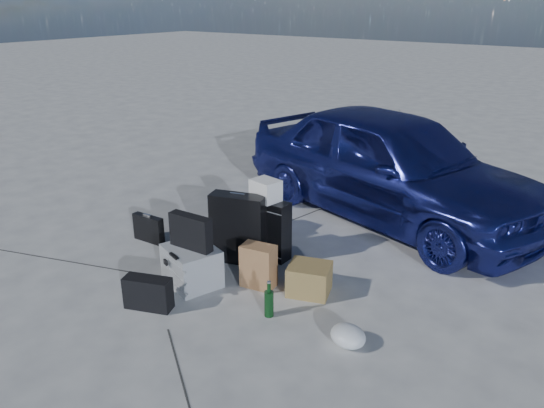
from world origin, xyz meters
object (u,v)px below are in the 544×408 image
at_px(car, 391,164).
at_px(duffel_bag, 258,220).
at_px(briefcase, 149,229).
at_px(green_bottle, 269,299).
at_px(suitcase_right, 266,228).
at_px(cardboard_box, 309,279).
at_px(pelican_case, 192,266).
at_px(suitcase_left, 238,229).

distance_m(car, duffel_bag, 1.77).
bearing_deg(briefcase, green_bottle, -15.59).
xyz_separation_m(duffel_bag, green_bottle, (1.14, -1.33, 0.01)).
height_order(car, suitcase_right, car).
bearing_deg(cardboard_box, pelican_case, -153.11).
relative_size(suitcase_left, cardboard_box, 1.94).
distance_m(cardboard_box, green_bottle, 0.54).
xyz_separation_m(suitcase_left, green_bottle, (0.87, -0.65, -0.20)).
relative_size(briefcase, cardboard_box, 1.05).
distance_m(car, cardboard_box, 2.24).
bearing_deg(suitcase_left, suitcase_right, 42.26).
height_order(car, pelican_case, car).
distance_m(briefcase, suitcase_right, 1.38).
relative_size(briefcase, suitcase_right, 0.62).
bearing_deg(duffel_bag, suitcase_right, -24.63).
height_order(briefcase, suitcase_right, suitcase_right).
bearing_deg(car, duffel_bag, 159.20).
bearing_deg(pelican_case, suitcase_right, 94.74).
distance_m(suitcase_left, cardboard_box, 0.97).
xyz_separation_m(pelican_case, suitcase_right, (0.22, 0.89, 0.13)).
bearing_deg(briefcase, cardboard_box, -0.52).
bearing_deg(suitcase_left, car, 52.91).
bearing_deg(cardboard_box, car, 95.52).
xyz_separation_m(briefcase, cardboard_box, (2.06, 0.11, -0.01)).
distance_m(pelican_case, duffel_bag, 1.32).
relative_size(suitcase_right, green_bottle, 1.97).
distance_m(suitcase_left, duffel_bag, 0.77).
bearing_deg(suitcase_right, pelican_case, -104.18).
bearing_deg(briefcase, car, 47.18).
distance_m(car, green_bottle, 2.75).
relative_size(pelican_case, suitcase_left, 0.70).
bearing_deg(green_bottle, duffel_bag, 130.61).
xyz_separation_m(car, suitcase_left, (-0.73, -2.05, -0.31)).
xyz_separation_m(suitcase_right, cardboard_box, (0.78, -0.38, -0.18)).
xyz_separation_m(briefcase, suitcase_left, (1.12, 0.22, 0.21)).
height_order(suitcase_right, cardboard_box, suitcase_right).
distance_m(duffel_bag, green_bottle, 1.75).
bearing_deg(car, suitcase_left, 175.91).
distance_m(briefcase, cardboard_box, 2.07).
xyz_separation_m(pelican_case, green_bottle, (0.93, -0.02, -0.03)).
bearing_deg(car, cardboard_box, -158.94).
relative_size(duffel_bag, green_bottle, 1.91).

